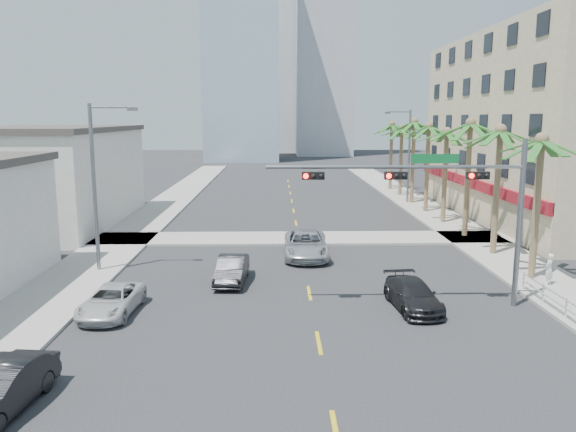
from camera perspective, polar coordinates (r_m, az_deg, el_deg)
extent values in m
plane|color=#262628|center=(17.82, 4.17, -17.72)|extent=(260.00, 260.00, 0.00)
cube|color=gray|center=(39.06, 19.15, -2.70)|extent=(4.00, 120.00, 0.15)
cube|color=gray|center=(38.09, -17.11, -2.90)|extent=(4.00, 120.00, 0.15)
cube|color=gray|center=(38.61, 1.13, -2.28)|extent=(80.00, 4.00, 0.15)
cube|color=tan|center=(51.43, 26.33, 8.10)|extent=(15.00, 28.00, 15.00)
cube|color=maroon|center=(48.70, 17.95, 3.28)|extent=(0.30, 28.00, 0.80)
cube|color=beige|center=(47.47, -23.46, 3.51)|extent=(11.00, 18.00, 7.20)
cube|color=#99B2C6|center=(112.00, -4.74, 18.02)|extent=(14.00, 14.00, 48.00)
cube|color=#ADADB2|center=(128.00, 3.74, 19.74)|extent=(12.00, 12.00, 60.00)
cube|color=#ADADB2|center=(141.28, -1.87, 15.15)|extent=(16.00, 16.00, 42.00)
cylinder|color=slate|center=(26.37, 22.43, -0.99)|extent=(0.24, 0.24, 7.20)
cylinder|color=slate|center=(24.33, 10.85, 4.91)|extent=(11.00, 0.16, 0.16)
cube|color=#0C662D|center=(24.71, 14.75, 5.65)|extent=(2.00, 0.05, 0.40)
cube|color=black|center=(25.18, 18.72, 3.93)|extent=(0.95, 0.28, 0.32)
sphere|color=#FF0C05|center=(24.92, 18.15, 3.90)|extent=(0.22, 0.22, 0.22)
cube|color=black|center=(24.21, 10.89, 4.06)|extent=(0.95, 0.28, 0.32)
sphere|color=#FF0C05|center=(23.99, 10.22, 4.03)|extent=(0.22, 0.22, 0.22)
cube|color=black|center=(23.73, 2.58, 4.11)|extent=(0.95, 0.28, 0.32)
sphere|color=#FF0C05|center=(23.55, 1.83, 4.07)|extent=(0.22, 0.22, 0.22)
cylinder|color=brown|center=(31.03, 23.91, 0.46)|extent=(0.36, 0.36, 7.20)
cylinder|color=brown|center=(35.72, 20.43, 2.13)|extent=(0.36, 0.36, 7.56)
cylinder|color=brown|center=(40.54, 17.77, 3.40)|extent=(0.36, 0.36, 7.92)
cylinder|color=brown|center=(45.50, 15.64, 3.72)|extent=(0.36, 0.36, 7.20)
cylinder|color=brown|center=(50.46, 13.95, 4.58)|extent=(0.36, 0.36, 7.56)
cylinder|color=brown|center=(55.46, 12.57, 5.28)|extent=(0.36, 0.36, 7.92)
cylinder|color=brown|center=(60.54, 11.39, 5.36)|extent=(0.36, 0.36, 7.20)
cylinder|color=brown|center=(65.59, 10.41, 5.89)|extent=(0.36, 0.36, 7.56)
cylinder|color=slate|center=(31.45, -19.07, 2.54)|extent=(0.20, 0.20, 9.00)
cylinder|color=slate|center=(30.90, -17.55, 10.50)|extent=(2.20, 0.12, 0.12)
cube|color=slate|center=(30.62, -15.54, 10.42)|extent=(0.50, 0.25, 0.18)
cylinder|color=slate|center=(55.33, 12.18, 5.85)|extent=(0.20, 0.20, 9.00)
cylinder|color=slate|center=(54.96, 11.21, 10.34)|extent=(2.20, 0.12, 0.12)
cube|color=slate|center=(54.73, 10.07, 10.28)|extent=(0.50, 0.25, 0.18)
cylinder|color=silver|center=(25.91, 26.41, -8.44)|extent=(0.08, 8.00, 0.08)
cylinder|color=silver|center=(25.81, 26.47, -7.70)|extent=(0.08, 8.00, 0.08)
cylinder|color=silver|center=(25.93, 26.40, -8.54)|extent=(0.08, 0.08, 1.00)
cylinder|color=silver|center=(27.62, 24.49, -7.29)|extent=(0.08, 0.08, 1.00)
cylinder|color=silver|center=(29.36, 22.81, -6.18)|extent=(0.08, 0.08, 1.00)
imported|color=black|center=(18.46, -27.25, -15.41)|extent=(1.96, 4.39, 1.40)
imported|color=silver|center=(25.23, -17.50, -8.21)|extent=(2.23, 4.40, 1.19)
imported|color=black|center=(28.72, -5.73, -5.43)|extent=(1.62, 4.11, 1.33)
imported|color=silver|center=(33.60, 1.84, -2.93)|extent=(2.63, 5.57, 1.54)
imported|color=black|center=(25.36, 12.56, -7.83)|extent=(2.13, 4.43, 1.24)
imported|color=white|center=(30.50, 24.98, -4.91)|extent=(0.68, 0.65, 1.56)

